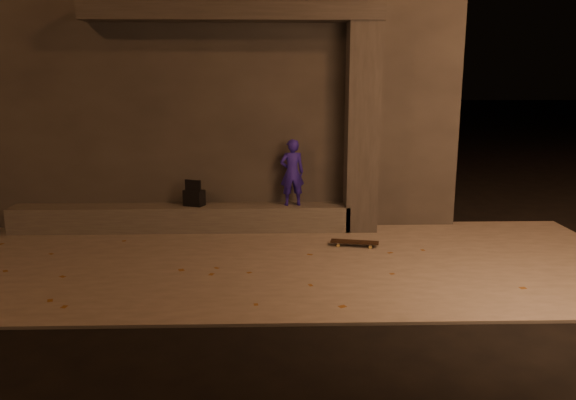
{
  "coord_description": "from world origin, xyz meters",
  "views": [
    {
      "loc": [
        0.15,
        -6.03,
        2.75
      ],
      "look_at": [
        0.36,
        2.0,
        0.97
      ],
      "focal_mm": 35.0,
      "sensor_mm": 36.0,
      "label": 1
    }
  ],
  "objects_px": {
    "column": "(362,129)",
    "backpack": "(194,197)",
    "skateboarder": "(292,172)",
    "skateboard": "(355,242)"
  },
  "relations": [
    {
      "from": "column",
      "to": "backpack",
      "type": "height_order",
      "value": "column"
    },
    {
      "from": "skateboarder",
      "to": "skateboard",
      "type": "relative_size",
      "value": 1.48
    },
    {
      "from": "column",
      "to": "skateboard",
      "type": "xyz_separation_m",
      "value": [
        -0.24,
        -1.08,
        -1.73
      ]
    },
    {
      "from": "backpack",
      "to": "skateboard",
      "type": "xyz_separation_m",
      "value": [
        2.72,
        -1.08,
        -0.55
      ]
    },
    {
      "from": "skateboarder",
      "to": "backpack",
      "type": "distance_m",
      "value": 1.79
    },
    {
      "from": "column",
      "to": "backpack",
      "type": "bearing_deg",
      "value": -180.0
    },
    {
      "from": "skateboard",
      "to": "skateboarder",
      "type": "bearing_deg",
      "value": 144.71
    },
    {
      "from": "skateboarder",
      "to": "column",
      "type": "bearing_deg",
      "value": 172.61
    },
    {
      "from": "backpack",
      "to": "skateboarder",
      "type": "bearing_deg",
      "value": 22.82
    },
    {
      "from": "column",
      "to": "backpack",
      "type": "relative_size",
      "value": 7.47
    }
  ]
}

